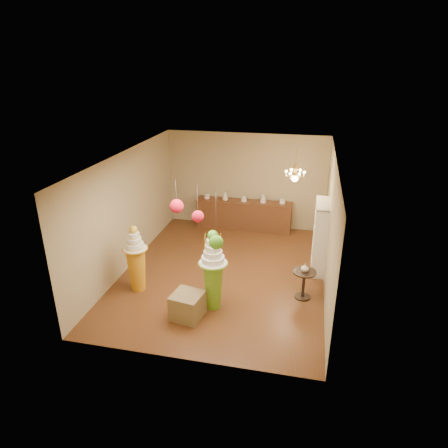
% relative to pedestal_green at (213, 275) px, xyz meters
% --- Properties ---
extents(floor, '(6.50, 6.50, 0.00)m').
position_rel_pedestal_green_xyz_m(floor, '(-0.11, 1.52, -0.79)').
color(floor, '#593218').
rests_on(floor, ground).
extents(ceiling, '(6.50, 6.50, 0.00)m').
position_rel_pedestal_green_xyz_m(ceiling, '(-0.11, 1.52, 2.21)').
color(ceiling, white).
rests_on(ceiling, ground).
extents(wall_back, '(5.00, 0.04, 3.00)m').
position_rel_pedestal_green_xyz_m(wall_back, '(-0.11, 4.77, 0.71)').
color(wall_back, tan).
rests_on(wall_back, ground).
extents(wall_front, '(5.00, 0.04, 3.00)m').
position_rel_pedestal_green_xyz_m(wall_front, '(-0.11, -1.73, 0.71)').
color(wall_front, tan).
rests_on(wall_front, ground).
extents(wall_left, '(0.04, 6.50, 3.00)m').
position_rel_pedestal_green_xyz_m(wall_left, '(-2.61, 1.52, 0.71)').
color(wall_left, tan).
rests_on(wall_left, ground).
extents(wall_right, '(0.04, 6.50, 3.00)m').
position_rel_pedestal_green_xyz_m(wall_right, '(2.39, 1.52, 0.71)').
color(wall_right, tan).
rests_on(wall_right, ground).
extents(pedestal_green, '(0.64, 0.64, 1.84)m').
position_rel_pedestal_green_xyz_m(pedestal_green, '(0.00, 0.00, 0.00)').
color(pedestal_green, '#6BA925').
rests_on(pedestal_green, floor).
extents(pedestal_orange, '(0.59, 0.59, 1.63)m').
position_rel_pedestal_green_xyz_m(pedestal_orange, '(-1.92, 0.33, -0.11)').
color(pedestal_orange, orange).
rests_on(pedestal_orange, floor).
extents(burlap_riser, '(0.71, 0.71, 0.56)m').
position_rel_pedestal_green_xyz_m(burlap_riser, '(-0.44, -0.48, -0.51)').
color(burlap_riser, olive).
rests_on(burlap_riser, floor).
extents(sideboard, '(3.04, 0.54, 1.16)m').
position_rel_pedestal_green_xyz_m(sideboard, '(-0.11, 4.49, -0.31)').
color(sideboard, '#59311B').
rests_on(sideboard, floor).
extents(shelving_unit, '(0.33, 1.20, 1.80)m').
position_rel_pedestal_green_xyz_m(shelving_unit, '(2.22, 2.32, 0.11)').
color(shelving_unit, silver).
rests_on(shelving_unit, floor).
extents(round_table, '(0.66, 0.66, 0.68)m').
position_rel_pedestal_green_xyz_m(round_table, '(1.90, 0.80, -0.35)').
color(round_table, black).
rests_on(round_table, floor).
extents(vase, '(0.20, 0.20, 0.18)m').
position_rel_pedestal_green_xyz_m(vase, '(1.90, 0.80, -0.02)').
color(vase, silver).
rests_on(vase, round_table).
extents(pom_red_left, '(0.28, 0.28, 0.74)m').
position_rel_pedestal_green_xyz_m(pom_red_left, '(-0.66, -0.23, 1.61)').
color(pom_red_left, '#3C372B').
rests_on(pom_red_left, ceiling).
extents(pom_green_mid, '(0.26, 0.26, 1.16)m').
position_rel_pedestal_green_xyz_m(pom_green_mid, '(0.26, -0.79, 1.18)').
color(pom_green_mid, '#3C372B').
rests_on(pom_green_mid, ceiling).
extents(pom_red_right, '(0.23, 0.23, 0.81)m').
position_rel_pedestal_green_xyz_m(pom_red_right, '(-0.17, -0.46, 1.52)').
color(pom_red_right, '#3C372B').
rests_on(pom_red_right, ceiling).
extents(chandelier, '(0.54, 0.54, 0.85)m').
position_rel_pedestal_green_xyz_m(chandelier, '(1.47, 2.77, 1.51)').
color(chandelier, gold).
rests_on(chandelier, ceiling).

